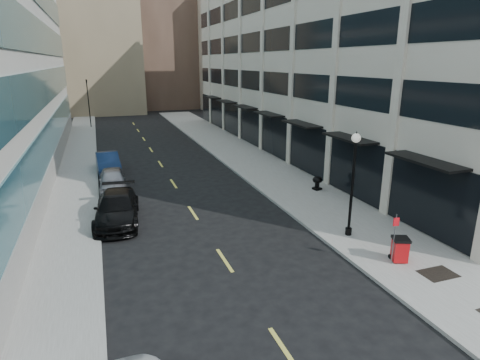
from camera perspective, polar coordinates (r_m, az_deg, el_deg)
sidewalk_right at (r=30.67m, az=4.47°, el=0.97°), size 5.00×80.00×0.15m
sidewalk_left at (r=28.25m, az=-22.50°, el=-1.64°), size 3.00×80.00×0.15m
building_right at (r=40.22m, az=13.45°, el=17.13°), size 15.30×46.50×18.25m
skyline_tan_near at (r=75.19m, az=-20.28°, el=19.94°), size 14.00×18.00×28.00m
skyline_brown at (r=80.44m, az=-11.27°, el=22.46°), size 12.00×16.00×34.00m
skyline_tan_far at (r=85.53m, az=-27.05°, el=16.64°), size 12.00×14.00×22.00m
skyline_stone at (r=76.41m, az=-2.44°, el=17.81°), size 10.00×14.00×20.00m
grate_far at (r=18.18m, az=26.35°, el=-11.85°), size 1.40×1.00×0.01m
road_centerline at (r=25.77m, az=-8.21°, el=-2.36°), size 0.15×68.20×0.01m
traffic_signal at (r=55.03m, az=-20.99°, el=12.81°), size 0.66×0.66×6.98m
car_black_pickup at (r=22.27m, az=-17.10°, el=-3.89°), size 2.77×5.61×1.57m
car_silver_sedan at (r=27.93m, az=-17.67°, el=0.06°), size 1.85×4.34×1.46m
car_blue_sedan at (r=32.58m, az=-18.27°, el=2.35°), size 1.83×4.70×1.53m
trash_bin at (r=18.32m, az=21.78°, el=-9.06°), size 0.86×0.86×1.07m
lamppost at (r=19.44m, az=15.78°, el=0.61°), size 0.42×0.42×5.10m
sign_post at (r=17.65m, az=21.16°, el=-6.90°), size 0.26×0.07×2.21m
urn_planter at (r=26.77m, az=10.94°, el=-0.24°), size 0.64×0.64×0.89m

